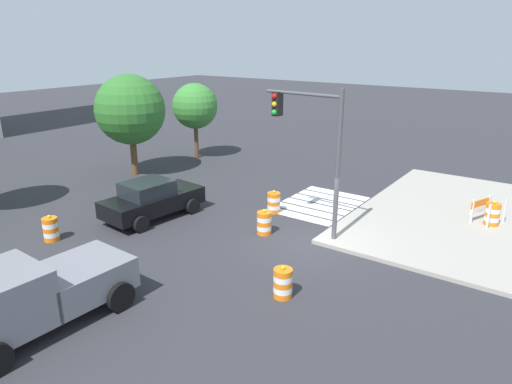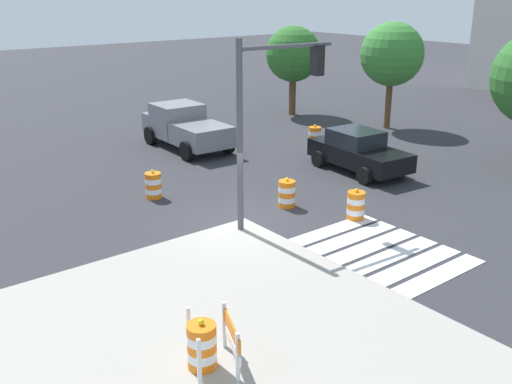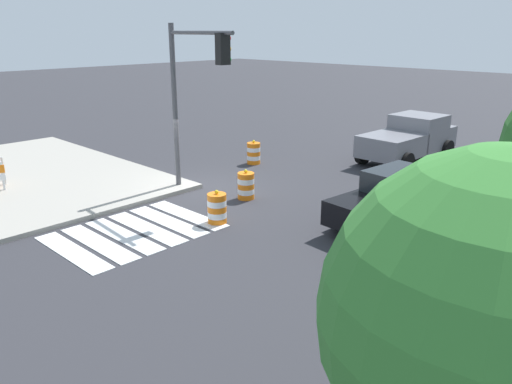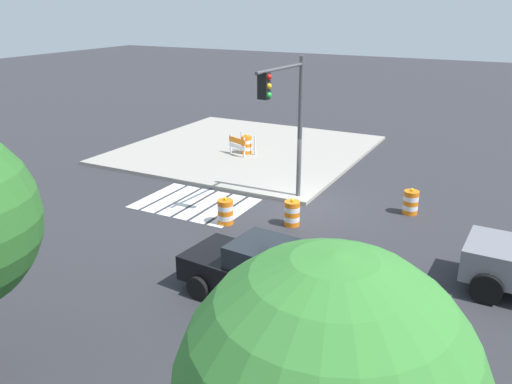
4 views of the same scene
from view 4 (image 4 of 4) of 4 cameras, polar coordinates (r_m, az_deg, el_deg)
ground_plane at (r=20.62m, az=5.45°, el=-1.53°), size 120.00×120.00×0.00m
sidewalk_corner at (r=28.20m, az=-1.17°, el=4.66°), size 12.00×12.00×0.15m
crosswalk_stripes at (r=20.90m, az=-6.65°, el=-1.24°), size 4.35×3.20×0.02m
sports_car at (r=14.05m, az=0.68°, el=-8.58°), size 4.45×2.43×1.63m
traffic_barrel_near_corner at (r=18.79m, az=-3.35°, el=-2.17°), size 0.56×0.56×1.02m
traffic_barrel_crosswalk_end at (r=18.68m, az=3.94°, el=-2.33°), size 0.56×0.56×1.02m
traffic_barrel_median_near at (r=20.48m, az=16.47°, el=-1.08°), size 0.56×0.56×1.02m
traffic_barrel_median_far at (r=12.12m, az=14.77°, el=-16.51°), size 0.56×0.56×1.02m
traffic_barrel_on_sidewalk at (r=27.07m, az=-1.06°, el=5.16°), size 0.56×0.56×1.02m
construction_barricade at (r=26.84m, az=-1.79°, el=5.28°), size 1.44×1.19×1.00m
traffic_light_pole at (r=19.31m, az=3.35°, el=9.15°), size 0.49×3.29×5.50m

